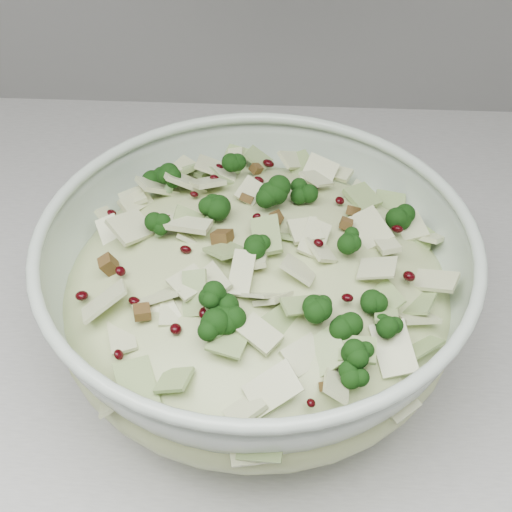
% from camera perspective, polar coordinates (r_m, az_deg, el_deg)
% --- Properties ---
extents(mixing_bowl, '(0.41, 0.41, 0.13)m').
position_cam_1_polar(mixing_bowl, '(0.53, 0.05, -3.03)').
color(mixing_bowl, beige).
rests_on(mixing_bowl, counter).
extents(salad, '(0.34, 0.34, 0.13)m').
position_cam_1_polar(salad, '(0.52, 0.06, -1.48)').
color(salad, '#BDCE8D').
rests_on(salad, mixing_bowl).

